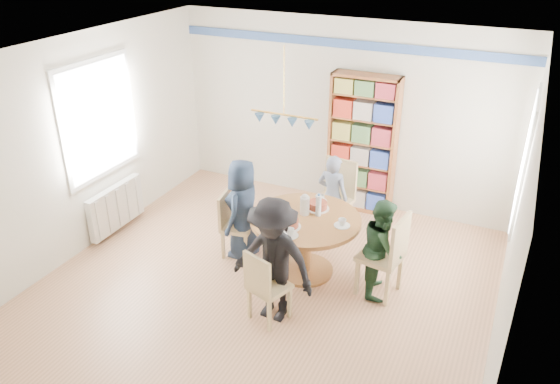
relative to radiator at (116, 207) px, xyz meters
The scene contains 14 objects.
ground 2.46m from the radiator, ahead, with size 5.00×5.00×0.00m, color tan.
room_shell 2.58m from the radiator, 14.73° to the left, with size 5.00×5.00×5.00m.
radiator is the anchor object (origin of this frame).
dining_table 2.73m from the radiator, ahead, with size 1.30×1.30×0.75m.
chair_left 1.74m from the radiator, ahead, with size 0.43×0.43×0.85m.
chair_right 3.73m from the radiator, ahead, with size 0.51×0.51×1.02m.
chair_far 2.99m from the radiator, 24.17° to the left, with size 0.52×0.52×1.04m.
chair_near 2.82m from the radiator, 17.75° to the right, with size 0.48×0.48×0.85m.
person_left 1.90m from the radiator, ahead, with size 0.63×0.41×1.30m, color #182234.
person_right 3.66m from the radiator, ahead, with size 0.57×0.44×1.17m, color #18311C.
person_far 2.94m from the radiator, 22.13° to the left, with size 0.43×0.28×1.17m, color gray.
person_near 2.86m from the radiator, 15.26° to the right, with size 0.92×0.53×1.42m, color black.
bookshelf 3.52m from the radiator, 36.09° to the left, with size 0.96×0.29×2.01m.
tableware 2.74m from the radiator, ahead, with size 1.07×1.07×0.28m.
Camera 1 is at (2.37, -4.68, 3.86)m, focal length 35.00 mm.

